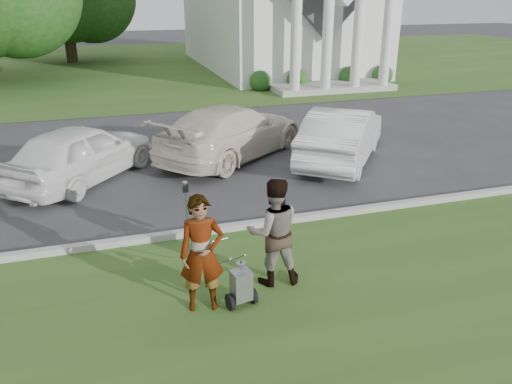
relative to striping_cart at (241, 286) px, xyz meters
name	(u,v)px	position (x,y,z in m)	size (l,w,h in m)	color
ground	(238,242)	(0.52, 2.12, -0.37)	(120.00, 120.00, 0.00)	#333335
grass_strip	(291,332)	(0.52, -0.88, -0.37)	(80.00, 7.00, 0.01)	#2B4F1B
church_lawn	(133,65)	(0.52, 29.12, -0.37)	(80.00, 30.00, 0.01)	#2B4F1B
curb	(231,228)	(0.52, 2.67, -0.30)	(80.00, 0.18, 0.15)	#9E9E93
striping_cart	(241,286)	(0.00, 0.00, 0.00)	(0.55, 0.98, 0.86)	black
person_left	(202,255)	(-0.58, 0.14, 0.58)	(0.70, 0.46, 1.91)	#999999
person_right	(273,233)	(0.72, 0.54, 0.58)	(0.92, 0.72, 1.90)	#999999
parking_meter_near	(186,208)	(-0.49, 2.04, 0.55)	(0.11, 0.09, 1.46)	gray
car_b	(81,153)	(-2.47, 6.78, 0.40)	(1.82, 4.53, 1.54)	white
car_c	(231,132)	(1.83, 7.60, 0.42)	(2.21, 5.44, 1.58)	beige
car_d	(342,135)	(4.83, 6.27, 0.43)	(1.69, 4.83, 1.59)	silver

